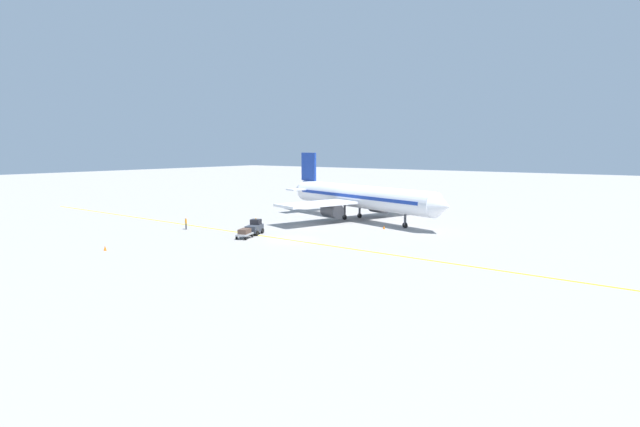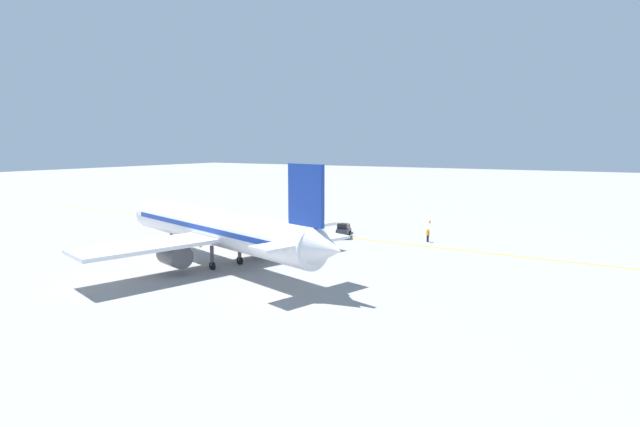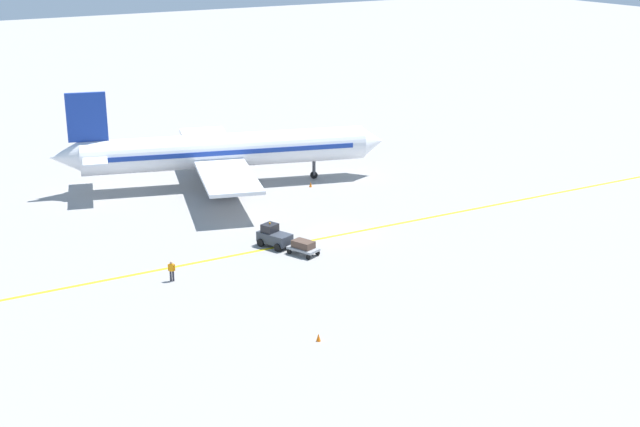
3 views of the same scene
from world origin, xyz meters
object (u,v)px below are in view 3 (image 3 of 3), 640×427
(baggage_cart_trailing, at_px, (303,246))
(ground_crew_worker, at_px, (172,270))
(airplane_at_gate, at_px, (222,151))
(traffic_cone_near_nose, at_px, (318,337))
(traffic_cone_mid_apron, at_px, (311,184))
(baggage_tug_dark, at_px, (274,236))

(baggage_cart_trailing, distance_m, ground_crew_worker, 11.76)
(airplane_at_gate, height_order, ground_crew_worker, airplane_at_gate)
(airplane_at_gate, relative_size, ground_crew_worker, 20.76)
(baggage_cart_trailing, relative_size, ground_crew_worker, 1.74)
(ground_crew_worker, xyz_separation_m, traffic_cone_near_nose, (14.89, 4.63, -0.63))
(airplane_at_gate, distance_m, ground_crew_worker, 26.89)
(airplane_at_gate, xyz_separation_m, baggage_cart_trailing, (22.58, -2.86, -2.95))
(airplane_at_gate, distance_m, traffic_cone_mid_apron, 10.05)
(ground_crew_worker, distance_m, traffic_cone_near_nose, 15.61)
(baggage_tug_dark, height_order, ground_crew_worker, baggage_tug_dark)
(ground_crew_worker, bearing_deg, traffic_cone_mid_apron, 127.19)
(airplane_at_gate, bearing_deg, traffic_cone_near_nose, -14.99)
(airplane_at_gate, height_order, baggage_cart_trailing, airplane_at_gate)
(airplane_at_gate, relative_size, baggage_tug_dark, 10.44)
(ground_crew_worker, bearing_deg, traffic_cone_near_nose, 17.26)
(baggage_tug_dark, xyz_separation_m, traffic_cone_near_nose, (17.78, -5.93, -0.63))
(traffic_cone_mid_apron, bearing_deg, traffic_cone_near_nose, -29.06)
(ground_crew_worker, relative_size, traffic_cone_near_nose, 3.05)
(ground_crew_worker, bearing_deg, baggage_cart_trailing, 89.11)
(airplane_at_gate, height_order, baggage_tug_dark, airplane_at_gate)
(traffic_cone_mid_apron, bearing_deg, ground_crew_worker, -52.81)
(airplane_at_gate, relative_size, traffic_cone_mid_apron, 63.43)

